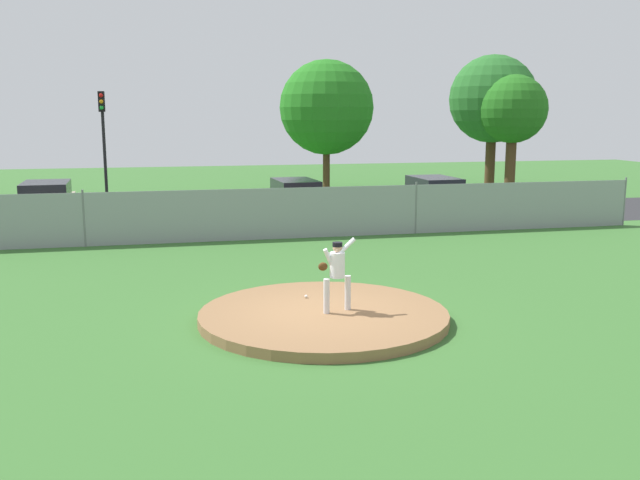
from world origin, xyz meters
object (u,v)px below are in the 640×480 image
Objects in this scene: parked_car_champagne at (47,205)px; parked_car_burgundy at (296,200)px; traffic_light_near at (103,131)px; traffic_cone_orange at (127,227)px; parked_car_slate at (434,197)px; pitcher_youth at (337,269)px; baseball at (306,296)px.

parked_car_burgundy is at bearing -0.61° from parked_car_champagne.
parked_car_burgundy is 9.47m from traffic_light_near.
traffic_cone_orange is (-6.78, -2.47, -0.53)m from parked_car_burgundy.
parked_car_champagne is at bearing 179.39° from parked_car_burgundy.
pitcher_youth is at bearing -119.21° from parked_car_slate.
parked_car_slate reaches higher than parked_car_burgundy.
traffic_light_near reaches higher than parked_car_burgundy.
baseball is 0.01× the size of traffic_light_near.
parked_car_champagne is at bearing 118.84° from baseball.
parked_car_slate is (8.31, 12.91, 0.56)m from baseball.
traffic_light_near is at bearing 99.91° from traffic_cone_orange.
pitcher_youth is 0.29× the size of traffic_light_near.
traffic_cone_orange is at bearing 111.63° from baseball.
pitcher_youth is 0.33× the size of parked_car_champagne.
traffic_light_near reaches higher than traffic_cone_orange.
parked_car_champagne reaches higher than parked_car_burgundy.
parked_car_burgundy is 1.01× the size of parked_car_slate.
parked_car_burgundy is at bearing 173.37° from parked_car_slate.
parked_car_champagne is 1.00× the size of parked_car_slate.
parked_car_burgundy is at bearing 82.50° from pitcher_youth.
traffic_cone_orange is at bearing -80.09° from traffic_light_near.
parked_car_champagne reaches higher than baseball.
parked_car_burgundy is 5.98m from parked_car_slate.
parked_car_burgundy is (2.36, 13.60, 0.54)m from baseball.
pitcher_youth is at bearing -72.54° from traffic_light_near.
baseball is (-0.41, 1.21, -0.88)m from pitcher_youth.
parked_car_champagne is 4.10m from traffic_cone_orange.
parked_car_champagne is at bearing 118.08° from pitcher_youth.
traffic_cone_orange is 7.63m from traffic_light_near.
pitcher_youth reaches higher than parked_car_champagne.
pitcher_youth is 13.28m from traffic_cone_orange.
traffic_cone_orange is (-12.72, -1.78, -0.55)m from parked_car_slate.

